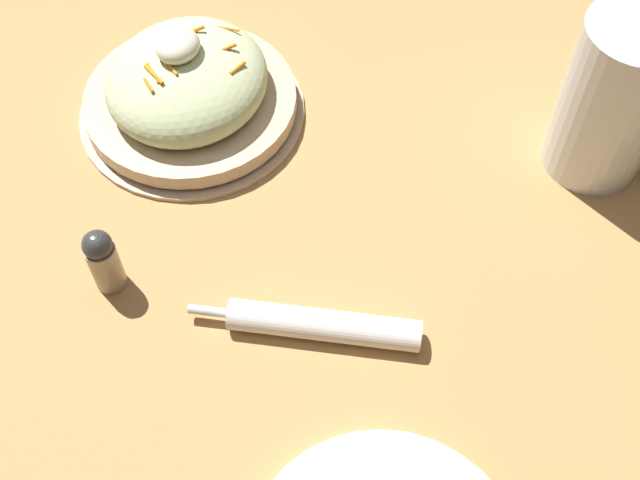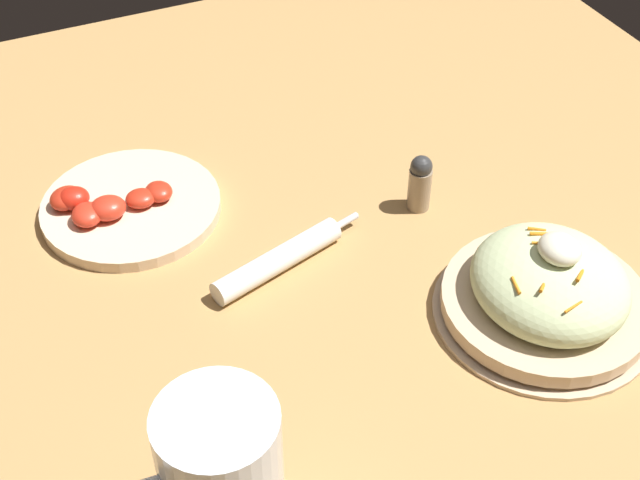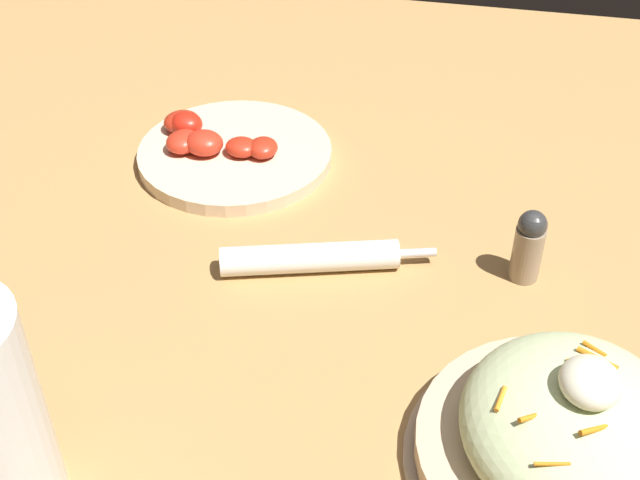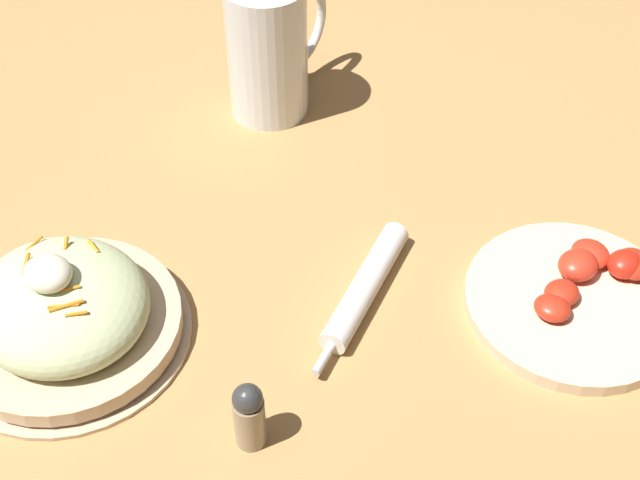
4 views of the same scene
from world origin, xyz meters
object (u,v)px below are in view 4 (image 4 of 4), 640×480
(salt_shaker, at_px, (249,415))
(salad_plate, at_px, (64,313))
(napkin_roll, at_px, (365,286))
(beer_mug, at_px, (270,55))
(tomato_plate, at_px, (577,296))

(salt_shaker, bearing_deg, salad_plate, -171.01)
(salad_plate, relative_size, napkin_roll, 1.18)
(salad_plate, xyz_separation_m, beer_mug, (-0.11, 0.40, 0.04))
(napkin_roll, bearing_deg, beer_mug, 149.64)
(beer_mug, height_order, napkin_roll, beer_mug)
(tomato_plate, bearing_deg, salad_plate, -133.96)
(napkin_roll, bearing_deg, tomato_plate, 38.33)
(salad_plate, height_order, napkin_roll, salad_plate)
(beer_mug, relative_size, salt_shaker, 2.35)
(salad_plate, bearing_deg, beer_mug, 105.30)
(beer_mug, distance_m, salt_shaker, 0.49)
(tomato_plate, xyz_separation_m, salt_shaker, (-0.13, -0.33, 0.03))
(salad_plate, bearing_deg, tomato_plate, 46.04)
(beer_mug, bearing_deg, salad_plate, -74.70)
(napkin_roll, xyz_separation_m, tomato_plate, (0.17, 0.13, -0.00))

